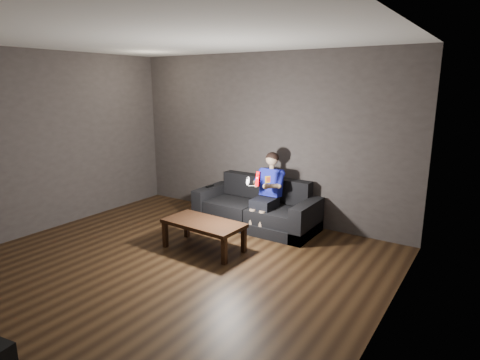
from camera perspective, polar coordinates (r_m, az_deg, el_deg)
The scene contains 11 objects.
floor at distance 5.04m, azimuth -11.46°, elevation -12.72°, with size 5.00×5.00×0.00m, color black.
back_wall at distance 6.58m, azimuth 3.47°, elevation 6.02°, with size 5.00×0.04×2.70m, color #383130.
left_wall at distance 6.62m, azimuth -27.70°, elevation 4.54°, with size 0.04×5.00×2.70m, color #383130.
right_wall at distance 3.36m, azimuth 19.34°, elevation -2.02°, with size 0.04×5.00×2.70m, color #383130.
ceiling at distance 4.56m, azimuth -13.13°, elevation 19.41°, with size 5.00×5.00×0.02m, color silver.
sofa at distance 6.37m, azimuth 2.38°, elevation -4.42°, with size 1.94×0.84×0.75m.
child at distance 6.11m, azimuth 3.99°, elevation -0.95°, with size 0.47×0.58×1.16m.
wii_remote_red at distance 5.64m, azimuth 2.57°, elevation 0.17°, with size 0.05×0.08×0.21m.
nunchuk_white at distance 5.74m, azimuth 1.15°, elevation -0.15°, with size 0.05×0.08×0.14m.
wii_remote_black at distance 6.71m, azimuth -4.32°, elevation -0.87°, with size 0.04×0.16×0.03m.
coffee_table at distance 5.46m, azimuth -5.19°, elevation -6.43°, with size 1.12×0.59×0.40m.
Camera 1 is at (3.25, -3.16, 2.21)m, focal length 30.00 mm.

